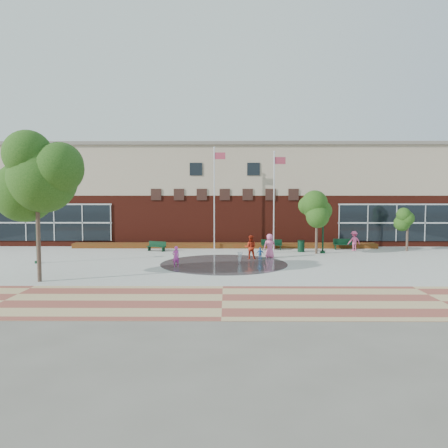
{
  "coord_description": "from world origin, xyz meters",
  "views": [
    {
      "loc": [
        0.21,
        -25.67,
        4.67
      ],
      "look_at": [
        0.0,
        4.0,
        2.6
      ],
      "focal_mm": 35.0,
      "sensor_mm": 36.0,
      "label": 1
    }
  ],
  "objects_px": {
    "flagpole_left": "(215,193)",
    "tree_big_left": "(37,174)",
    "flagpole_right": "(275,196)",
    "trash_can": "(301,246)",
    "child_splash": "(176,257)",
    "bench_left": "(156,248)"
  },
  "relations": [
    {
      "from": "flagpole_left",
      "to": "tree_big_left",
      "type": "height_order",
      "value": "flagpole_left"
    },
    {
      "from": "bench_left",
      "to": "tree_big_left",
      "type": "relative_size",
      "value": 0.21
    },
    {
      "from": "flagpole_right",
      "to": "trash_can",
      "type": "bearing_deg",
      "value": 5.54
    },
    {
      "from": "flagpole_right",
      "to": "child_splash",
      "type": "height_order",
      "value": "flagpole_right"
    },
    {
      "from": "flagpole_left",
      "to": "tree_big_left",
      "type": "distance_m",
      "value": 16.34
    },
    {
      "from": "flagpole_left",
      "to": "flagpole_right",
      "type": "xyz_separation_m",
      "value": [
        4.73,
        -2.27,
        -0.3
      ]
    },
    {
      "from": "trash_can",
      "to": "flagpole_left",
      "type": "bearing_deg",
      "value": 165.78
    },
    {
      "from": "flagpole_right",
      "to": "tree_big_left",
      "type": "xyz_separation_m",
      "value": [
        -13.65,
        -11.39,
        1.24
      ]
    },
    {
      "from": "bench_left",
      "to": "tree_big_left",
      "type": "distance_m",
      "value": 14.09
    },
    {
      "from": "trash_can",
      "to": "child_splash",
      "type": "relative_size",
      "value": 0.72
    },
    {
      "from": "flagpole_right",
      "to": "tree_big_left",
      "type": "distance_m",
      "value": 17.82
    },
    {
      "from": "bench_left",
      "to": "tree_big_left",
      "type": "height_order",
      "value": "tree_big_left"
    },
    {
      "from": "flagpole_left",
      "to": "trash_can",
      "type": "bearing_deg",
      "value": -14.2
    },
    {
      "from": "bench_left",
      "to": "trash_can",
      "type": "xyz_separation_m",
      "value": [
        11.65,
        -0.4,
        0.23
      ]
    },
    {
      "from": "flagpole_left",
      "to": "bench_left",
      "type": "distance_m",
      "value": 6.65
    },
    {
      "from": "flagpole_left",
      "to": "tree_big_left",
      "type": "bearing_deg",
      "value": -123.11
    },
    {
      "from": "trash_can",
      "to": "tree_big_left",
      "type": "xyz_separation_m",
      "value": [
        -15.85,
        -11.9,
        5.21
      ]
    },
    {
      "from": "tree_big_left",
      "to": "child_splash",
      "type": "bearing_deg",
      "value": 35.27
    },
    {
      "from": "flagpole_left",
      "to": "child_splash",
      "type": "xyz_separation_m",
      "value": [
        -2.24,
        -8.94,
        -4.09
      ]
    },
    {
      "from": "flagpole_right",
      "to": "child_splash",
      "type": "xyz_separation_m",
      "value": [
        -6.97,
        -6.67,
        -3.78
      ]
    },
    {
      "from": "bench_left",
      "to": "child_splash",
      "type": "height_order",
      "value": "child_splash"
    },
    {
      "from": "flagpole_right",
      "to": "bench_left",
      "type": "xyz_separation_m",
      "value": [
        -9.44,
        0.91,
        -4.2
      ]
    }
  ]
}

